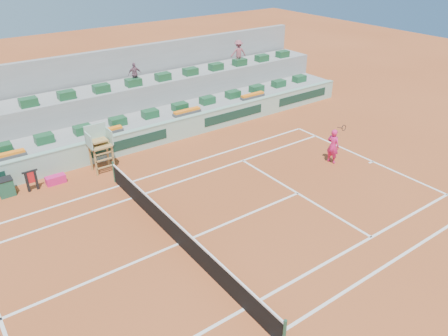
{
  "coord_description": "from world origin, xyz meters",
  "views": [
    {
      "loc": [
        -6.47,
        -11.96,
        10.5
      ],
      "look_at": [
        4.0,
        2.5,
        1.0
      ],
      "focal_mm": 35.0,
      "sensor_mm": 36.0,
      "label": 1
    }
  ],
  "objects_px": {
    "umpire_chair": "(99,142)",
    "drink_cooler_a": "(6,187)",
    "player_bag": "(56,180)",
    "tennis_player": "(333,146)"
  },
  "relations": [
    {
      "from": "umpire_chair",
      "to": "tennis_player",
      "type": "relative_size",
      "value": 1.05
    },
    {
      "from": "umpire_chair",
      "to": "drink_cooler_a",
      "type": "xyz_separation_m",
      "value": [
        -4.49,
        0.21,
        -1.12
      ]
    },
    {
      "from": "drink_cooler_a",
      "to": "tennis_player",
      "type": "distance_m",
      "value": 15.92
    },
    {
      "from": "drink_cooler_a",
      "to": "tennis_player",
      "type": "height_order",
      "value": "tennis_player"
    },
    {
      "from": "umpire_chair",
      "to": "tennis_player",
      "type": "height_order",
      "value": "umpire_chair"
    },
    {
      "from": "player_bag",
      "to": "tennis_player",
      "type": "relative_size",
      "value": 0.4
    },
    {
      "from": "player_bag",
      "to": "tennis_player",
      "type": "height_order",
      "value": "tennis_player"
    },
    {
      "from": "player_bag",
      "to": "tennis_player",
      "type": "xyz_separation_m",
      "value": [
        12.41,
        -6.23,
        0.73
      ]
    },
    {
      "from": "tennis_player",
      "to": "drink_cooler_a",
      "type": "bearing_deg",
      "value": 156.13
    },
    {
      "from": "player_bag",
      "to": "umpire_chair",
      "type": "relative_size",
      "value": 0.38
    }
  ]
}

